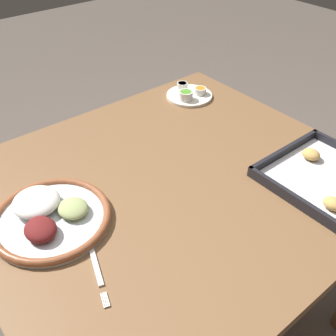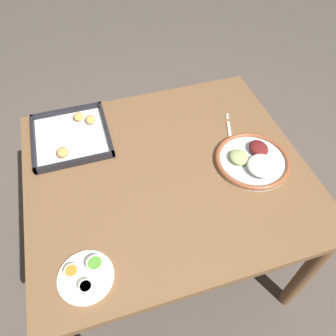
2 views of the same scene
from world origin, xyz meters
The scene contains 6 objects.
ground_plane centered at (0.00, 0.00, 0.00)m, with size 8.00×8.00×0.00m, color #564C44.
dining_table centered at (0.00, 0.00, 0.60)m, with size 0.95×1.07×0.70m.
dinner_plate centered at (-0.07, -0.33, 0.72)m, with size 0.29×0.29×0.05m.
fork centered at (0.12, -0.32, 0.70)m, with size 0.20×0.08×0.00m.
saucer_plate centered at (-0.33, 0.35, 0.71)m, with size 0.17×0.17×0.04m.
baking_tray centered at (0.28, 0.33, 0.71)m, with size 0.33×0.31×0.04m.
Camera 1 is at (0.65, -0.54, 1.40)m, focal length 42.00 mm.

